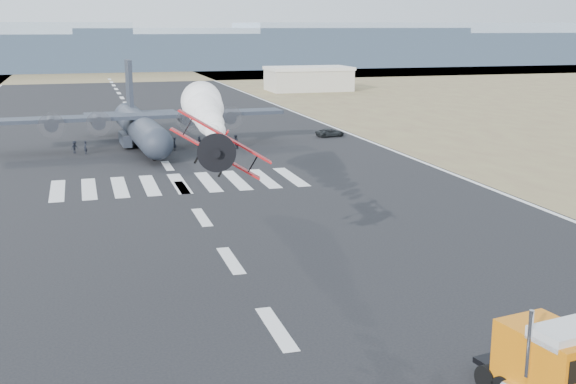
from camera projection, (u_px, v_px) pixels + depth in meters
name	position (u px, v px, depth m)	size (l,w,h in m)	color
scrub_far	(106.00, 74.00, 242.70)	(500.00, 80.00, 0.00)	brown
runway_markings	(167.00, 166.00, 83.62)	(60.00, 260.00, 0.01)	silver
ridge_seg_d	(102.00, 51.00, 269.30)	(150.00, 50.00, 13.00)	#879BAC
ridge_seg_e	(270.00, 47.00, 286.72)	(150.00, 50.00, 15.00)	#879BAC
ridge_seg_f	(419.00, 43.00, 304.13)	(150.00, 50.00, 17.00)	#879BAC
ridge_seg_g	(551.00, 47.00, 322.22)	(150.00, 50.00, 13.00)	#879BAC
hangar_right	(308.00, 78.00, 179.64)	(20.50, 12.50, 5.90)	#AEA99B
semi_truck	(562.00, 373.00, 29.60)	(4.15, 9.11, 4.00)	black
aerobatic_biplane	(219.00, 148.00, 42.65)	(5.48, 5.63, 4.38)	red
smoke_trail	(203.00, 105.00, 63.65)	(5.30, 26.10, 3.90)	white
transport_aircraft	(140.00, 125.00, 96.69)	(38.19, 31.44, 11.03)	#1E272E
support_vehicle	(330.00, 133.00, 105.53)	(1.94, 4.22, 1.17)	black
crew_a	(85.00, 148.00, 91.09)	(0.60, 0.49, 1.64)	black
crew_b	(235.00, 142.00, 94.85)	(0.90, 0.56, 1.86)	black
crew_c	(75.00, 147.00, 91.80)	(1.01, 0.47, 1.57)	black
crew_d	(210.00, 149.00, 89.20)	(1.10, 0.56, 1.87)	black
crew_e	(161.00, 148.00, 90.56)	(0.79, 0.49, 1.62)	black
crew_f	(221.00, 144.00, 93.41)	(1.63, 0.53, 1.76)	black
crew_g	(175.00, 144.00, 93.80)	(0.61, 0.50, 1.67)	black
crew_h	(200.00, 143.00, 94.85)	(0.80, 0.50, 1.65)	black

